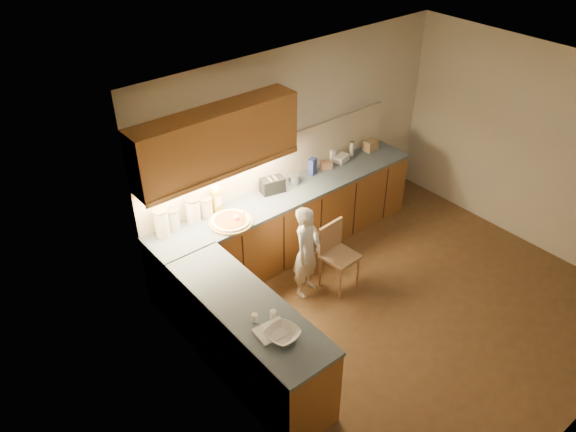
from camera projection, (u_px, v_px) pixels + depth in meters
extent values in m
plane|color=#52361C|center=(407.00, 308.00, 6.51)|extent=(4.50, 4.50, 0.00)
cube|color=beige|center=(297.00, 146.00, 7.06)|extent=(4.50, 0.04, 2.60)
cube|color=beige|center=(244.00, 313.00, 4.60)|extent=(0.04, 4.00, 2.60)
cube|color=beige|center=(540.00, 151.00, 6.95)|extent=(0.04, 4.00, 2.60)
cube|color=white|center=(441.00, 96.00, 5.04)|extent=(4.50, 4.00, 0.04)
cube|color=#955D2B|center=(289.00, 223.00, 7.15)|extent=(3.75, 0.60, 0.88)
cube|color=#955D2B|center=(249.00, 340.00, 5.50)|extent=(0.60, 2.00, 0.88)
cube|color=#455563|center=(289.00, 193.00, 6.89)|extent=(3.77, 0.62, 0.04)
cube|color=#455563|center=(247.00, 306.00, 5.24)|extent=(0.62, 2.02, 0.04)
cube|color=black|center=(199.00, 286.00, 6.16)|extent=(0.02, 0.01, 0.80)
cube|color=black|center=(244.00, 264.00, 6.48)|extent=(0.02, 0.01, 0.80)
cube|color=black|center=(284.00, 244.00, 6.79)|extent=(0.02, 0.01, 0.80)
cube|color=black|center=(321.00, 226.00, 7.10)|extent=(0.02, 0.01, 0.80)
cube|color=black|center=(355.00, 209.00, 7.42)|extent=(0.02, 0.01, 0.80)
cube|color=black|center=(386.00, 194.00, 7.73)|extent=(0.02, 0.01, 0.80)
cube|color=beige|center=(274.00, 162.00, 6.90)|extent=(3.75, 0.02, 0.58)
cube|color=#955D2B|center=(216.00, 140.00, 5.97)|extent=(1.95, 0.35, 0.70)
cube|color=#955D2B|center=(228.00, 175.00, 6.05)|extent=(1.95, 0.02, 0.06)
cylinder|color=tan|center=(231.00, 222.00, 6.32)|extent=(0.51, 0.51, 0.02)
cylinder|color=beige|center=(231.00, 220.00, 6.31)|extent=(0.45, 0.45, 0.02)
cylinder|color=#BF4D19|center=(230.00, 219.00, 6.30)|extent=(0.36, 0.36, 0.01)
sphere|color=white|center=(237.00, 217.00, 6.30)|extent=(0.07, 0.07, 0.07)
cylinder|color=white|center=(243.00, 216.00, 6.26)|extent=(0.04, 0.12, 0.21)
imported|color=silver|center=(307.00, 252.00, 6.42)|extent=(0.50, 0.42, 1.17)
cylinder|color=tan|center=(340.00, 284.00, 6.53)|extent=(0.03, 0.03, 0.42)
cylinder|color=tan|center=(358.00, 272.00, 6.71)|extent=(0.03, 0.03, 0.42)
cylinder|color=tan|center=(320.00, 271.00, 6.72)|extent=(0.03, 0.03, 0.42)
cylinder|color=tan|center=(338.00, 260.00, 6.90)|extent=(0.03, 0.03, 0.42)
cube|color=tan|center=(340.00, 256.00, 6.59)|extent=(0.40, 0.40, 0.04)
cube|color=tan|center=(330.00, 236.00, 6.58)|extent=(0.38, 0.06, 0.38)
imported|color=white|center=(283.00, 335.00, 4.87)|extent=(0.33, 0.33, 0.07)
cylinder|color=beige|center=(162.00, 224.00, 6.04)|extent=(0.16, 0.16, 0.32)
cylinder|color=tan|center=(160.00, 211.00, 5.94)|extent=(0.17, 0.17, 0.02)
cylinder|color=beige|center=(173.00, 220.00, 6.16)|extent=(0.14, 0.14, 0.24)
cylinder|color=gray|center=(172.00, 210.00, 6.09)|extent=(0.15, 0.15, 0.02)
cylinder|color=silver|center=(193.00, 211.00, 6.26)|extent=(0.16, 0.16, 0.29)
cylinder|color=gray|center=(192.00, 199.00, 6.17)|extent=(0.17, 0.17, 0.02)
cylinder|color=beige|center=(206.00, 208.00, 6.38)|extent=(0.14, 0.14, 0.22)
cylinder|color=gray|center=(205.00, 199.00, 6.31)|extent=(0.15, 0.15, 0.02)
cube|color=gold|center=(216.00, 200.00, 6.45)|extent=(0.12, 0.09, 0.28)
cube|color=white|center=(215.00, 188.00, 6.36)|extent=(0.08, 0.06, 0.05)
cube|color=black|center=(272.00, 185.00, 6.82)|extent=(0.32, 0.22, 0.18)
cube|color=#B2B2B7|center=(270.00, 179.00, 6.76)|extent=(0.06, 0.13, 0.00)
cube|color=#B2B2B7|center=(275.00, 178.00, 6.78)|extent=(0.06, 0.13, 0.00)
cylinder|color=#B4B4B9|center=(293.00, 179.00, 7.00)|extent=(0.15, 0.15, 0.12)
cylinder|color=#B4B4B9|center=(293.00, 175.00, 6.97)|extent=(0.16, 0.16, 0.01)
cube|color=#2E3D8B|center=(312.00, 166.00, 7.17)|extent=(0.13, 0.11, 0.22)
cube|color=#A8785A|center=(326.00, 165.00, 7.32)|extent=(0.17, 0.15, 0.10)
cube|color=white|center=(332.00, 156.00, 7.46)|extent=(0.06, 0.06, 0.17)
cube|color=silver|center=(341.00, 158.00, 7.50)|extent=(0.24, 0.19, 0.08)
cylinder|color=silver|center=(352.00, 149.00, 7.59)|extent=(0.06, 0.06, 0.20)
cylinder|color=gray|center=(352.00, 142.00, 7.53)|extent=(0.07, 0.07, 0.01)
cube|color=tan|center=(370.00, 145.00, 7.74)|extent=(0.20, 0.15, 0.15)
cube|color=white|center=(272.00, 331.00, 4.93)|extent=(0.31, 0.26, 0.02)
cylinder|color=white|center=(255.00, 318.00, 5.03)|extent=(0.07, 0.07, 0.08)
cylinder|color=white|center=(273.00, 314.00, 5.06)|extent=(0.08, 0.08, 0.08)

